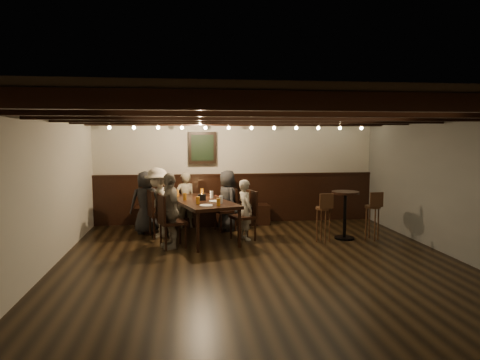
{
  "coord_description": "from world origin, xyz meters",
  "views": [
    {
      "loc": [
        -1.19,
        -6.36,
        2.03
      ],
      "look_at": [
        -0.21,
        1.3,
        1.22
      ],
      "focal_mm": 32.0,
      "sensor_mm": 36.0,
      "label": 1
    }
  ],
  "objects": [
    {
      "name": "person_bench_right",
      "position": [
        -0.3,
        3.1,
        0.61
      ],
      "size": [
        0.7,
        0.62,
        1.22
      ],
      "primitive_type": "imported",
      "rotation": [
        0.0,
        0.0,
        3.44
      ],
      "color": "#5B2D1F",
      "rests_on": "floor"
    },
    {
      "name": "high_top_table",
      "position": [
        1.9,
        1.57,
        0.62
      ],
      "size": [
        0.53,
        0.53,
        0.94
      ],
      "color": "black",
      "rests_on": "floor"
    },
    {
      "name": "pint_d",
      "position": [
        -0.66,
        2.25,
        0.84
      ],
      "size": [
        0.07,
        0.07,
        0.14
      ],
      "primitive_type": "cylinder",
      "color": "silver",
      "rests_on": "dining_table"
    },
    {
      "name": "room",
      "position": [
        -0.29,
        2.21,
        1.07
      ],
      "size": [
        7.0,
        7.0,
        7.0
      ],
      "color": "black",
      "rests_on": "ground"
    },
    {
      "name": "dining_table",
      "position": [
        -0.89,
        1.97,
        0.7
      ],
      "size": [
        1.48,
        2.22,
        0.77
      ],
      "rotation": [
        0.0,
        0.0,
        0.3
      ],
      "color": "black",
      "rests_on": "floor"
    },
    {
      "name": "candle",
      "position": [
        -0.86,
        2.3,
        0.79
      ],
      "size": [
        0.05,
        0.05,
        0.05
      ],
      "primitive_type": "cylinder",
      "color": "beige",
      "rests_on": "dining_table"
    },
    {
      "name": "plate_far",
      "position": [
        -0.63,
        1.74,
        0.77
      ],
      "size": [
        0.24,
        0.24,
        0.01
      ],
      "primitive_type": "cylinder",
      "color": "white",
      "rests_on": "dining_table"
    },
    {
      "name": "person_right_near",
      "position": [
        -0.31,
        2.63,
        0.65
      ],
      "size": [
        0.58,
        0.72,
        1.29
      ],
      "primitive_type": "imported",
      "rotation": [
        0.0,
        0.0,
        1.87
      ],
      "color": "black",
      "rests_on": "floor"
    },
    {
      "name": "plate_near",
      "position": [
        -0.83,
        1.26,
        0.77
      ],
      "size": [
        0.24,
        0.24,
        0.01
      ],
      "primitive_type": "cylinder",
      "color": "white",
      "rests_on": "dining_table"
    },
    {
      "name": "bar_stool_left",
      "position": [
        1.4,
        1.36,
        0.35
      ],
      "size": [
        0.3,
        0.31,
        0.95
      ],
      "rotation": [
        0.0,
        0.0,
        0.04
      ],
      "color": "#321F10",
      "rests_on": "floor"
    },
    {
      "name": "chair_right_near",
      "position": [
        -0.34,
        2.62,
        0.28
      ],
      "size": [
        0.52,
        0.52,
        0.9
      ],
      "rotation": [
        0.0,
        0.0,
        1.87
      ],
      "color": "black",
      "rests_on": "floor"
    },
    {
      "name": "person_bench_centre",
      "position": [
        -1.2,
        2.98,
        0.62
      ],
      "size": [
        0.52,
        0.42,
        1.23
      ],
      "primitive_type": "imported",
      "rotation": [
        0.0,
        0.0,
        3.44
      ],
      "color": "gray",
      "rests_on": "floor"
    },
    {
      "name": "chair_left_near",
      "position": [
        -1.71,
        2.19,
        0.29
      ],
      "size": [
        0.54,
        0.54,
        0.94
      ],
      "rotation": [
        0.0,
        0.0,
        -1.27
      ],
      "color": "black",
      "rests_on": "floor"
    },
    {
      "name": "pint_g",
      "position": [
        -0.61,
        1.22,
        0.84
      ],
      "size": [
        0.07,
        0.07,
        0.14
      ],
      "primitive_type": "cylinder",
      "color": "#BF7219",
      "rests_on": "dining_table"
    },
    {
      "name": "bar_stool_right",
      "position": [
        2.4,
        1.41,
        0.35
      ],
      "size": [
        0.3,
        0.31,
        0.95
      ],
      "rotation": [
        0.0,
        0.0,
        0.06
      ],
      "color": "#321F10",
      "rests_on": "floor"
    },
    {
      "name": "pint_c",
      "position": [
        -1.21,
        1.98,
        0.84
      ],
      "size": [
        0.07,
        0.07,
        0.14
      ],
      "primitive_type": "cylinder",
      "color": "#BF7219",
      "rests_on": "dining_table"
    },
    {
      "name": "chair_left_far",
      "position": [
        -1.45,
        1.33,
        0.3
      ],
      "size": [
        0.56,
        0.56,
        0.98
      ],
      "rotation": [
        0.0,
        0.0,
        -1.27
      ],
      "color": "black",
      "rests_on": "floor"
    },
    {
      "name": "pint_a",
      "position": [
        -1.37,
        2.56,
        0.84
      ],
      "size": [
        0.07,
        0.07,
        0.14
      ],
      "primitive_type": "cylinder",
      "color": "#BF7219",
      "rests_on": "dining_table"
    },
    {
      "name": "person_left_near",
      "position": [
        -1.74,
        2.18,
        0.7
      ],
      "size": [
        0.76,
        1.01,
        1.4
      ],
      "primitive_type": "imported",
      "rotation": [
        0.0,
        0.0,
        -1.27
      ],
      "color": "#B3AB98",
      "rests_on": "floor"
    },
    {
      "name": "person_right_far",
      "position": [
        -0.04,
        1.77,
        0.59
      ],
      "size": [
        0.4,
        0.49,
        1.18
      ],
      "primitive_type": "imported",
      "rotation": [
        0.0,
        0.0,
        1.87
      ],
      "color": "#A29A89",
      "rests_on": "floor"
    },
    {
      "name": "person_bench_left",
      "position": [
        -2.02,
        2.57,
        0.65
      ],
      "size": [
        0.73,
        0.58,
        1.3
      ],
      "primitive_type": "imported",
      "rotation": [
        0.0,
        0.0,
        3.44
      ],
      "color": "black",
      "rests_on": "floor"
    },
    {
      "name": "pint_e",
      "position": [
        -0.97,
        1.48,
        0.84
      ],
      "size": [
        0.07,
        0.07,
        0.14
      ],
      "primitive_type": "cylinder",
      "color": "#BF7219",
      "rests_on": "dining_table"
    },
    {
      "name": "chair_right_far",
      "position": [
        -0.07,
        1.76,
        0.29
      ],
      "size": [
        0.55,
        0.55,
        0.96
      ],
      "rotation": [
        0.0,
        0.0,
        1.87
      ],
      "color": "black",
      "rests_on": "floor"
    },
    {
      "name": "person_left_far",
      "position": [
        -1.47,
        1.32,
        0.68
      ],
      "size": [
        0.56,
        0.86,
        1.37
      ],
      "primitive_type": "imported",
      "rotation": [
        0.0,
        0.0,
        -1.27
      ],
      "color": "gray",
      "rests_on": "floor"
    },
    {
      "name": "condiment_caddy",
      "position": [
        -0.88,
        1.93,
        0.83
      ],
      "size": [
        0.15,
        0.1,
        0.12
      ],
      "primitive_type": "cube",
      "color": "black",
      "rests_on": "dining_table"
    },
    {
      "name": "pint_b",
      "position": [
        -0.84,
        2.67,
        0.84
      ],
      "size": [
        0.07,
        0.07,
        0.14
      ],
      "primitive_type": "cylinder",
      "color": "#BF7219",
      "rests_on": "dining_table"
    },
    {
      "name": "pint_f",
      "position": [
        -0.54,
        1.51,
        0.84
      ],
      "size": [
        0.07,
        0.07,
        0.14
      ],
      "primitive_type": "cylinder",
      "color": "silver",
      "rests_on": "dining_table"
    }
  ]
}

